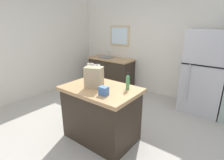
{
  "coord_description": "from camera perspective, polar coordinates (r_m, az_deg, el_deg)",
  "views": [
    {
      "loc": [
        1.88,
        -2.07,
        1.92
      ],
      "look_at": [
        0.13,
        0.2,
        0.98
      ],
      "focal_mm": 28.17,
      "sensor_mm": 36.0,
      "label": 1
    }
  ],
  "objects": [
    {
      "name": "kitchen_island",
      "position": [
        3.01,
        -3.54,
        -10.68
      ],
      "size": [
        1.22,
        0.83,
        0.93
      ],
      "color": "#33281E",
      "rests_on": "ground"
    },
    {
      "name": "ground",
      "position": [
        3.39,
        -3.95,
        -16.35
      ],
      "size": [
        6.22,
        6.22,
        0.0
      ],
      "primitive_type": "plane",
      "color": "#ADA89E"
    },
    {
      "name": "small_box",
      "position": [
        2.52,
        -2.72,
        -3.52
      ],
      "size": [
        0.13,
        0.11,
        0.12
      ],
      "primitive_type": "cube",
      "rotation": [
        0.0,
        0.0,
        0.05
      ],
      "color": "#4775B7",
      "rests_on": "kitchen_island"
    },
    {
      "name": "left_wall",
      "position": [
        4.97,
        -27.71,
        9.04
      ],
      "size": [
        0.1,
        4.85,
        2.61
      ],
      "color": "silver",
      "rests_on": "ground"
    },
    {
      "name": "shopping_bag",
      "position": [
        2.79,
        -5.87,
        0.95
      ],
      "size": [
        0.32,
        0.27,
        0.38
      ],
      "color": "tan",
      "rests_on": "kitchen_island"
    },
    {
      "name": "refrigerator",
      "position": [
        4.25,
        27.79,
        2.12
      ],
      "size": [
        0.82,
        0.72,
        1.8
      ],
      "color": "#B7B7BC",
      "rests_on": "ground"
    },
    {
      "name": "back_wall",
      "position": [
        4.92,
        14.81,
        10.47
      ],
      "size": [
        5.19,
        0.13,
        2.61
      ],
      "color": "silver",
      "rests_on": "ground"
    },
    {
      "name": "bottle",
      "position": [
        2.72,
        5.12,
        -0.63
      ],
      "size": [
        0.06,
        0.06,
        0.27
      ],
      "color": "#4C9956",
      "rests_on": "kitchen_island"
    },
    {
      "name": "sink_counter",
      "position": [
        5.43,
        -0.32,
        2.56
      ],
      "size": [
        1.38,
        0.62,
        1.08
      ],
      "color": "#33281E",
      "rests_on": "ground"
    }
  ]
}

